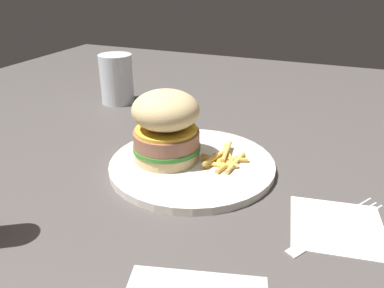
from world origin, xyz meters
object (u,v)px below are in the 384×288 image
(drink_glass, at_px, (117,81))
(fries_pile, at_px, (224,159))
(plate, at_px, (192,165))
(napkin, at_px, (337,226))
(sandwich, at_px, (166,126))
(fork, at_px, (338,224))

(drink_glass, bearing_deg, fries_pile, 56.88)
(plate, height_order, napkin, plate)
(fries_pile, height_order, drink_glass, drink_glass)
(napkin, distance_m, drink_glass, 0.59)
(napkin, bearing_deg, fries_pile, -116.68)
(drink_glass, bearing_deg, sandwich, 45.47)
(drink_glass, bearing_deg, plate, 50.53)
(fries_pile, height_order, fork, fries_pile)
(fork, bearing_deg, napkin, -31.75)
(fork, bearing_deg, fries_pile, -116.22)
(plate, xyz_separation_m, drink_glass, (-0.23, -0.28, 0.04))
(plate, xyz_separation_m, napkin, (0.07, 0.22, -0.01))
(plate, height_order, drink_glass, drink_glass)
(fries_pile, relative_size, napkin, 0.85)
(napkin, bearing_deg, plate, -107.57)
(plate, distance_m, napkin, 0.23)
(sandwich, bearing_deg, fork, 76.32)
(sandwich, distance_m, fork, 0.28)
(plate, relative_size, drink_glass, 2.33)
(drink_glass, bearing_deg, fork, 59.19)
(sandwich, bearing_deg, napkin, 75.99)
(fries_pile, distance_m, napkin, 0.20)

